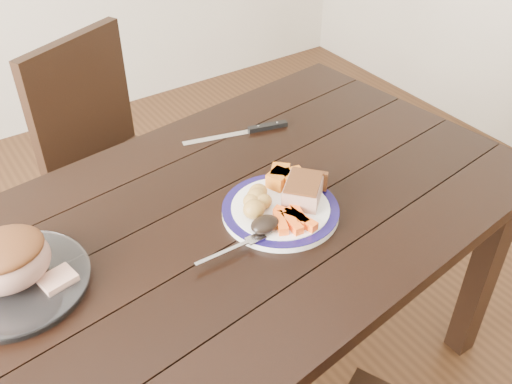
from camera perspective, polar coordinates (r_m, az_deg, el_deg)
dining_table at (r=1.44m, az=-3.09°, el=-5.20°), size 1.70×1.09×0.75m
chair_far at (r=2.06m, az=-14.06°, el=3.50°), size 0.56×0.57×0.93m
dinner_plate at (r=1.38m, az=2.46°, el=-1.89°), size 0.28×0.28×0.02m
plate_rim at (r=1.38m, az=2.46°, el=-1.62°), size 0.28×0.28×0.02m
serving_platter at (r=1.30m, az=-22.91°, el=-8.50°), size 0.30×0.30×0.02m
pork_slice at (r=1.39m, az=4.73°, el=0.08°), size 0.14×0.13×0.05m
roasted_potatoes at (r=1.36m, az=0.03°, el=-0.86°), size 0.10×0.10×0.05m
carrot_batons at (r=1.33m, az=3.73°, el=-2.72°), size 0.09×0.11×0.02m
pumpkin_wedges at (r=1.44m, az=2.79°, el=1.49°), size 0.10×0.09×0.04m
dark_mushroom at (r=1.30m, az=0.91°, el=-3.25°), size 0.07×0.05×0.03m
fork at (r=1.27m, az=-2.01°, el=-5.56°), size 0.18×0.03×0.00m
roast_joint at (r=1.26m, az=-23.60°, el=-6.45°), size 0.17×0.15×0.11m
cut_slice at (r=1.26m, az=-19.20°, el=-8.30°), size 0.08×0.07×0.02m
carving_knife at (r=1.70m, az=-0.07°, el=6.30°), size 0.32×0.10×0.01m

